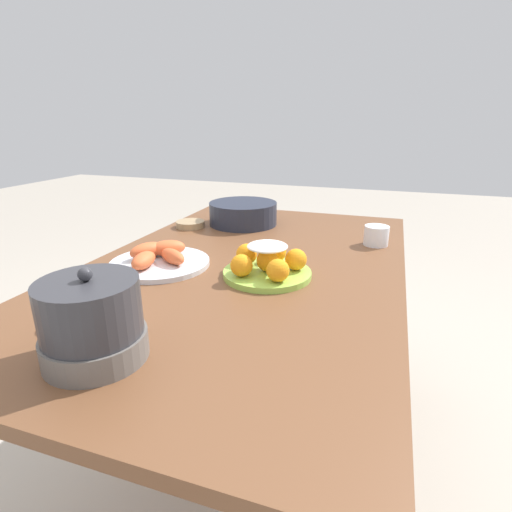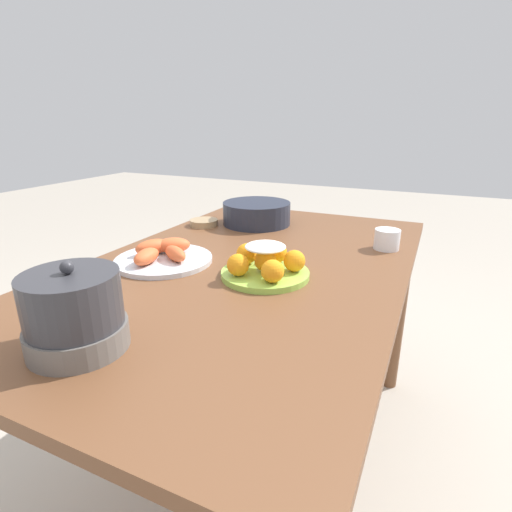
{
  "view_description": "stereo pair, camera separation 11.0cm",
  "coord_description": "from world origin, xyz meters",
  "views": [
    {
      "loc": [
        -1.02,
        -0.38,
        1.16
      ],
      "look_at": [
        -0.04,
        -0.04,
        0.8
      ],
      "focal_mm": 28.0,
      "sensor_mm": 36.0,
      "label": 1
    },
    {
      "loc": [
        -0.98,
        -0.48,
        1.16
      ],
      "look_at": [
        -0.04,
        -0.04,
        0.8
      ],
      "focal_mm": 28.0,
      "sensor_mm": 36.0,
      "label": 2
    }
  ],
  "objects": [
    {
      "name": "seafood_platter",
      "position": [
        -0.1,
        0.23,
        0.78
      ],
      "size": [
        0.28,
        0.28,
        0.06
      ],
      "color": "silver",
      "rests_on": "dining_table"
    },
    {
      "name": "serving_bowl",
      "position": [
        0.42,
        0.16,
        0.8
      ],
      "size": [
        0.27,
        0.27,
        0.09
      ],
      "color": "#232838",
      "rests_on": "dining_table"
    },
    {
      "name": "sauce_bowl",
      "position": [
        0.31,
        0.34,
        0.77
      ],
      "size": [
        0.11,
        0.11,
        0.02
      ],
      "color": "tan",
      "rests_on": "dining_table"
    },
    {
      "name": "dining_table",
      "position": [
        0.0,
        0.0,
        0.66
      ],
      "size": [
        1.43,
        0.88,
        0.76
      ],
      "color": "brown",
      "rests_on": "ground_plane"
    },
    {
      "name": "warming_pot",
      "position": [
        -0.54,
        0.08,
        0.83
      ],
      "size": [
        0.18,
        0.18,
        0.17
      ],
      "color": "#66605B",
      "rests_on": "dining_table"
    },
    {
      "name": "cake_plate",
      "position": [
        -0.07,
        -0.09,
        0.79
      ],
      "size": [
        0.24,
        0.24,
        0.09
      ],
      "color": "#99CC4C",
      "rests_on": "dining_table"
    },
    {
      "name": "ground_plane",
      "position": [
        0.0,
        0.0,
        0.0
      ],
      "size": [
        12.0,
        12.0,
        0.0
      ],
      "primitive_type": "plane",
      "color": "#B2A899"
    },
    {
      "name": "cup_near",
      "position": [
        0.31,
        -0.35,
        0.79
      ],
      "size": [
        0.08,
        0.08,
        0.07
      ],
      "color": "white",
      "rests_on": "dining_table"
    },
    {
      "name": "cup_far",
      "position": [
        -0.42,
        0.17,
        0.8
      ],
      "size": [
        0.07,
        0.07,
        0.09
      ],
      "color": "white",
      "rests_on": "dining_table"
    }
  ]
}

